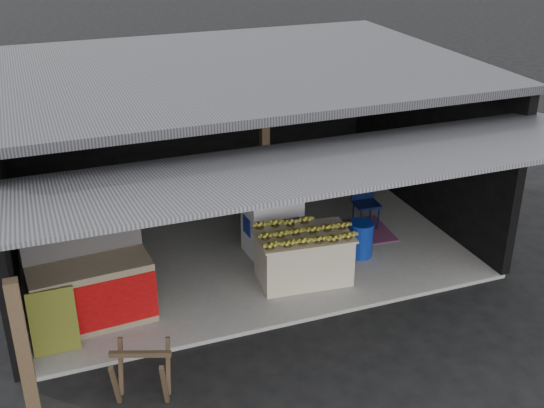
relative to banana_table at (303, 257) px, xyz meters
name	(u,v)px	position (x,y,z in m)	size (l,w,h in m)	color
ground	(293,325)	(-0.57, -0.97, -0.44)	(80.00, 80.00, 0.00)	black
concrete_slab	(236,242)	(-0.57, 1.53, -0.41)	(7.00, 5.00, 0.06)	gray
shophouse	(227,118)	(-0.56, 1.84, 1.66)	(7.40, 7.29, 3.02)	black
banana_table	(303,257)	(0.00, 0.00, 0.00)	(1.46, 0.98, 0.76)	white
banana_pile	(304,230)	(0.00, 0.00, 0.45)	(1.27, 0.76, 0.15)	gold
white_crate	(272,224)	(-0.12, 1.00, 0.10)	(0.89, 0.63, 0.96)	white
neighbor_stall	(92,290)	(-3.07, -0.02, 0.11)	(1.62, 0.82, 1.63)	#998466
green_signboard	(53,322)	(-3.60, -0.51, 0.05)	(0.58, 0.04, 0.87)	black
sawhorse	(142,370)	(-2.74, -1.73, -0.02)	(0.77, 0.76, 0.67)	#503B28
water_barrel	(361,240)	(1.14, 0.34, -0.11)	(0.38, 0.38, 0.55)	#0E2D9B
plastic_chair	(365,198)	(1.70, 1.32, 0.12)	(0.43, 0.43, 0.86)	#091034
magenta_rug	(346,233)	(1.27, 1.10, -0.38)	(1.50, 1.00, 0.01)	#701850
picture_frames	(185,95)	(-0.73, 3.92, 1.49)	(1.62, 0.04, 0.46)	black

